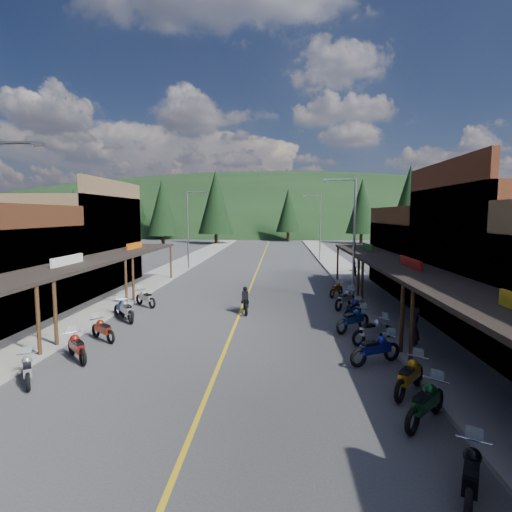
% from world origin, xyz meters
% --- Properties ---
extents(ground, '(220.00, 220.00, 0.00)m').
position_xyz_m(ground, '(0.00, 0.00, 0.00)').
color(ground, '#38383A').
rests_on(ground, ground).
extents(centerline, '(0.15, 90.00, 0.01)m').
position_xyz_m(centerline, '(0.00, 20.00, 0.01)').
color(centerline, gold).
rests_on(centerline, ground).
extents(sidewalk_west, '(3.40, 94.00, 0.15)m').
position_xyz_m(sidewalk_west, '(-8.70, 20.00, 0.07)').
color(sidewalk_west, gray).
rests_on(sidewalk_west, ground).
extents(sidewalk_east, '(3.40, 94.00, 0.15)m').
position_xyz_m(sidewalk_east, '(8.70, 20.00, 0.07)').
color(sidewalk_east, gray).
rests_on(sidewalk_east, ground).
extents(shop_west_3, '(10.90, 10.20, 8.20)m').
position_xyz_m(shop_west_3, '(-13.78, 11.30, 3.52)').
color(shop_west_3, brown).
rests_on(shop_west_3, ground).
extents(shop_east_3, '(10.90, 10.20, 6.20)m').
position_xyz_m(shop_east_3, '(13.75, 11.30, 2.53)').
color(shop_east_3, '#4C2D16').
rests_on(shop_east_3, ground).
extents(streetlight_1, '(2.16, 0.18, 8.00)m').
position_xyz_m(streetlight_1, '(-6.95, 22.00, 4.46)').
color(streetlight_1, gray).
rests_on(streetlight_1, ground).
extents(streetlight_2, '(2.16, 0.18, 8.00)m').
position_xyz_m(streetlight_2, '(6.95, 8.00, 4.46)').
color(streetlight_2, gray).
rests_on(streetlight_2, ground).
extents(streetlight_3, '(2.16, 0.18, 8.00)m').
position_xyz_m(streetlight_3, '(6.95, 30.00, 4.46)').
color(streetlight_3, gray).
rests_on(streetlight_3, ground).
extents(ridge_hill, '(310.00, 140.00, 60.00)m').
position_xyz_m(ridge_hill, '(0.00, 135.00, 0.00)').
color(ridge_hill, black).
rests_on(ridge_hill, ground).
extents(pine_0, '(5.04, 5.04, 11.00)m').
position_xyz_m(pine_0, '(-40.00, 62.00, 6.48)').
color(pine_0, black).
rests_on(pine_0, ground).
extents(pine_1, '(5.88, 5.88, 12.50)m').
position_xyz_m(pine_1, '(-24.00, 70.00, 7.24)').
color(pine_1, black).
rests_on(pine_1, ground).
extents(pine_2, '(6.72, 6.72, 14.00)m').
position_xyz_m(pine_2, '(-10.00, 58.00, 7.99)').
color(pine_2, black).
rests_on(pine_2, ground).
extents(pine_3, '(5.04, 5.04, 11.00)m').
position_xyz_m(pine_3, '(4.00, 66.00, 6.48)').
color(pine_3, black).
rests_on(pine_3, ground).
extents(pine_4, '(5.88, 5.88, 12.50)m').
position_xyz_m(pine_4, '(18.00, 60.00, 7.24)').
color(pine_4, black).
rests_on(pine_4, ground).
extents(pine_5, '(6.72, 6.72, 14.00)m').
position_xyz_m(pine_5, '(34.00, 72.00, 7.99)').
color(pine_5, black).
rests_on(pine_5, ground).
extents(pine_6, '(5.04, 5.04, 11.00)m').
position_xyz_m(pine_6, '(46.00, 64.00, 6.48)').
color(pine_6, black).
rests_on(pine_6, ground).
extents(pine_7, '(5.88, 5.88, 12.50)m').
position_xyz_m(pine_7, '(-32.00, 76.00, 7.24)').
color(pine_7, black).
rests_on(pine_7, ground).
extents(pine_8, '(4.48, 4.48, 10.00)m').
position_xyz_m(pine_8, '(-22.00, 40.00, 5.98)').
color(pine_8, black).
rests_on(pine_8, ground).
extents(pine_9, '(4.93, 4.93, 10.80)m').
position_xyz_m(pine_9, '(24.00, 45.00, 6.38)').
color(pine_9, black).
rests_on(pine_9, ground).
extents(pine_10, '(5.38, 5.38, 11.60)m').
position_xyz_m(pine_10, '(-18.00, 50.00, 6.78)').
color(pine_10, black).
rests_on(pine_10, ground).
extents(pine_11, '(5.82, 5.82, 12.40)m').
position_xyz_m(pine_11, '(20.00, 38.00, 7.19)').
color(pine_11, black).
rests_on(pine_11, ground).
extents(bike_west_5, '(1.58, 1.93, 1.08)m').
position_xyz_m(bike_west_5, '(-6.17, -5.75, 0.54)').
color(bike_west_5, gray).
rests_on(bike_west_5, ground).
extents(bike_west_6, '(1.92, 2.00, 1.19)m').
position_xyz_m(bike_west_6, '(-5.61, -3.54, 0.59)').
color(bike_west_6, maroon).
rests_on(bike_west_6, ground).
extents(bike_west_7, '(1.94, 1.75, 1.12)m').
position_xyz_m(bike_west_7, '(-5.68, -1.10, 0.56)').
color(bike_west_7, maroon).
rests_on(bike_west_7, ground).
extents(bike_west_8, '(1.96, 2.24, 1.28)m').
position_xyz_m(bike_west_8, '(-5.91, 2.28, 0.64)').
color(bike_west_8, gray).
rests_on(bike_west_8, ground).
extents(bike_west_9, '(1.92, 1.74, 1.11)m').
position_xyz_m(bike_west_9, '(-6.29, 2.88, 0.56)').
color(bike_west_9, navy).
rests_on(bike_west_9, ground).
extents(bike_west_10, '(2.04, 1.90, 1.20)m').
position_xyz_m(bike_west_10, '(-5.99, 5.57, 0.60)').
color(bike_west_10, '#ABACB1').
rests_on(bike_west_10, ground).
extents(bike_east_3, '(1.57, 2.16, 1.18)m').
position_xyz_m(bike_east_3, '(6.10, -10.53, 0.59)').
color(bike_east_3, black).
rests_on(bike_east_3, ground).
extents(bike_east_4, '(2.05, 2.16, 1.28)m').
position_xyz_m(bike_east_4, '(6.26, -7.58, 0.64)').
color(bike_east_4, '#0B3A17').
rests_on(bike_east_4, ground).
extents(bike_east_5, '(1.93, 2.23, 1.27)m').
position_xyz_m(bike_east_5, '(6.41, -5.75, 0.64)').
color(bike_east_5, '#B4750C').
rests_on(bike_east_5, ground).
extents(bike_east_6, '(2.34, 1.71, 1.29)m').
position_xyz_m(bike_east_6, '(5.94, -3.25, 0.64)').
color(bike_east_6, navy).
rests_on(bike_east_6, ground).
extents(bike_east_7, '(2.29, 1.80, 1.28)m').
position_xyz_m(bike_east_7, '(6.39, -0.78, 0.64)').
color(bike_east_7, '#ADAEB2').
rests_on(bike_east_7, ground).
extents(bike_east_8, '(2.21, 2.07, 1.30)m').
position_xyz_m(bike_east_8, '(5.85, 0.99, 0.65)').
color(bike_east_8, navy).
rests_on(bike_east_8, ground).
extents(bike_east_9, '(1.70, 2.06, 1.16)m').
position_xyz_m(bike_east_9, '(6.29, 3.41, 0.58)').
color(bike_east_9, navy).
rests_on(bike_east_9, ground).
extents(bike_east_10, '(1.98, 2.30, 1.31)m').
position_xyz_m(bike_east_10, '(6.24, 5.75, 0.66)').
color(bike_east_10, gray).
rests_on(bike_east_10, ground).
extents(bike_east_11, '(1.57, 1.99, 1.11)m').
position_xyz_m(bike_east_11, '(6.23, 9.39, 0.55)').
color(bike_east_11, '#9B490B').
rests_on(bike_east_11, ground).
extents(rider_on_bike, '(0.99, 2.16, 1.59)m').
position_xyz_m(rider_on_bike, '(0.31, 4.43, 0.64)').
color(rider_on_bike, black).
rests_on(rider_on_bike, ground).
extents(pedestrian_east_a, '(0.60, 0.76, 1.82)m').
position_xyz_m(pedestrian_east_a, '(7.73, -2.12, 1.06)').
color(pedestrian_east_a, black).
rests_on(pedestrian_east_a, sidewalk_east).
extents(pedestrian_east_b, '(0.84, 0.60, 1.56)m').
position_xyz_m(pedestrian_east_b, '(8.48, 15.50, 0.93)').
color(pedestrian_east_b, brown).
rests_on(pedestrian_east_b, sidewalk_east).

